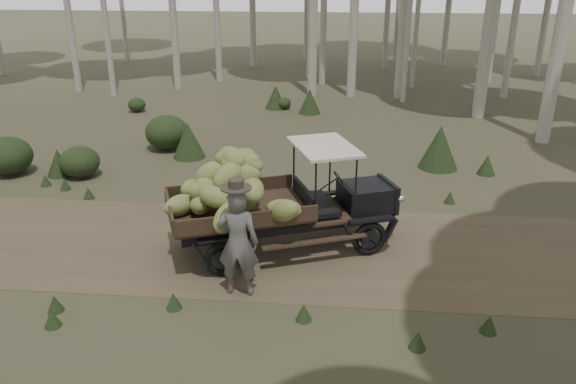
# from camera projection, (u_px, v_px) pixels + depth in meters

# --- Properties ---
(ground) EXTENTS (120.00, 120.00, 0.00)m
(ground) POSITION_uv_depth(u_px,v_px,m) (218.00, 245.00, 11.41)
(ground) COLOR #473D2B
(ground) RESTS_ON ground
(dirt_track) EXTENTS (70.00, 4.00, 0.01)m
(dirt_track) POSITION_uv_depth(u_px,v_px,m) (218.00, 245.00, 11.41)
(dirt_track) COLOR brown
(dirt_track) RESTS_ON ground
(banana_truck) EXTENTS (4.74, 3.17, 2.24)m
(banana_truck) POSITION_uv_depth(u_px,v_px,m) (257.00, 193.00, 10.59)
(banana_truck) COLOR black
(banana_truck) RESTS_ON ground
(farmer) EXTENTS (0.72, 0.53, 2.11)m
(farmer) POSITION_uv_depth(u_px,v_px,m) (238.00, 241.00, 9.40)
(farmer) COLOR #4F4E48
(farmer) RESTS_ON ground
(undergrowth) EXTENTS (21.04, 20.96, 1.40)m
(undergrowth) POSITION_uv_depth(u_px,v_px,m) (70.00, 246.00, 10.25)
(undergrowth) COLOR #233319
(undergrowth) RESTS_ON ground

